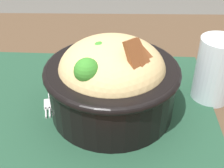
# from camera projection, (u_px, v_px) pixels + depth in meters

# --- Properties ---
(table) EXTENTS (1.19, 0.84, 0.76)m
(table) POSITION_uv_depth(u_px,v_px,m) (88.00, 140.00, 0.54)
(table) COLOR #4C3826
(table) RESTS_ON ground_plane
(placemat) EXTENTS (0.45, 0.35, 0.00)m
(placemat) POSITION_uv_depth(u_px,v_px,m) (81.00, 103.00, 0.50)
(placemat) COLOR #1E422D
(placemat) RESTS_ON table
(bowl) EXTENTS (0.21, 0.21, 0.14)m
(bowl) POSITION_uv_depth(u_px,v_px,m) (112.00, 79.00, 0.45)
(bowl) COLOR black
(bowl) RESTS_ON placemat
(fork) EXTENTS (0.04, 0.13, 0.00)m
(fork) POSITION_uv_depth(u_px,v_px,m) (51.00, 95.00, 0.51)
(fork) COLOR silver
(fork) RESTS_ON placemat
(drinking_glass) EXTENTS (0.06, 0.06, 0.11)m
(drinking_glass) POSITION_uv_depth(u_px,v_px,m) (214.00, 74.00, 0.49)
(drinking_glass) COLOR silver
(drinking_glass) RESTS_ON table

